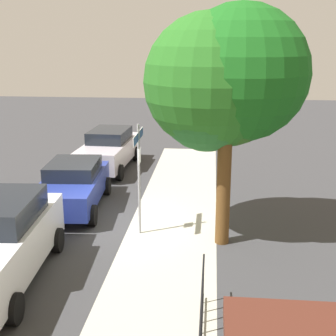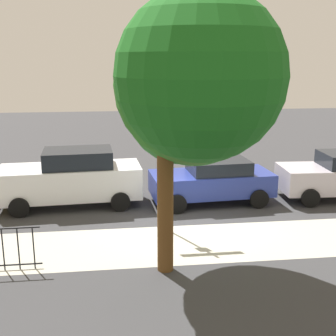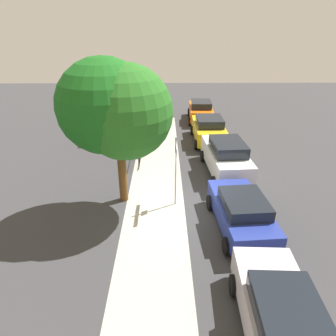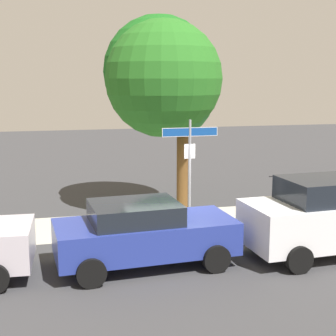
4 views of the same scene
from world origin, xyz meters
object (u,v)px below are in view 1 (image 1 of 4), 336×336
object	(u,v)px
shade_tree	(224,84)
car_silver	(109,149)
car_blue	(73,185)
street_sign	(139,158)

from	to	relation	value
shade_tree	car_silver	xyz separation A→B (m)	(-6.36, -4.65, -3.41)
car_blue	shade_tree	bearing A→B (deg)	67.93
street_sign	car_blue	bearing A→B (deg)	-125.98
shade_tree	car_blue	world-z (taller)	shade_tree
street_sign	car_blue	distance (m)	3.40
street_sign	shade_tree	distance (m)	3.06
shade_tree	street_sign	bearing A→B (deg)	-83.59
street_sign	car_blue	world-z (taller)	street_sign
shade_tree	car_blue	distance (m)	6.10
shade_tree	car_blue	size ratio (longest dim) A/B	1.49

